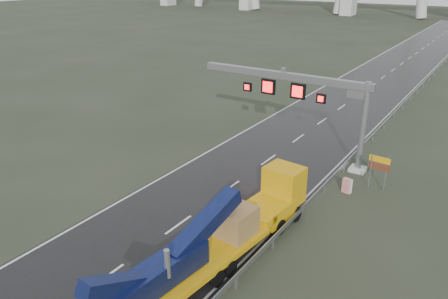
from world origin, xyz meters
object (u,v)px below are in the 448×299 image
Objects in this scene: heavy_haul_truck at (222,235)px; sign_gantry at (306,93)px; striped_barrier at (347,186)px; exit_sign_pair at (379,166)px.

sign_gantry is at bearing 103.61° from heavy_haul_truck.
striped_barrier is at bearing 80.40° from heavy_haul_truck.
exit_sign_pair is (4.75, 13.09, 0.24)m from heavy_haul_truck.
sign_gantry is 0.85× the size of heavy_haul_truck.
exit_sign_pair is at bearing 58.56° from striped_barrier.
striped_barrier is (-1.61, -1.69, -1.28)m from exit_sign_pair.
exit_sign_pair is (6.86, -2.30, -3.79)m from sign_gantry.
striped_barrier is at bearing -37.24° from sign_gantry.
heavy_haul_truck is 6.72× the size of exit_sign_pair.
heavy_haul_truck is at bearing -82.20° from sign_gantry.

